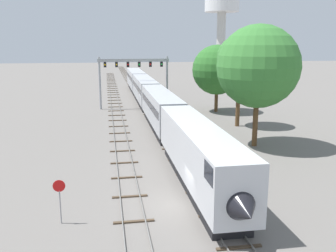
{
  "coord_description": "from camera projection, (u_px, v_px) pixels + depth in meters",
  "views": [
    {
      "loc": [
        -4.9,
        -23.68,
        11.05
      ],
      "look_at": [
        1.0,
        12.0,
        3.0
      ],
      "focal_mm": 39.81,
      "sensor_mm": 36.0,
      "label": 1
    }
  ],
  "objects": [
    {
      "name": "ground_plane",
      "position": [
        182.0,
        205.0,
        25.98
      ],
      "size": [
        400.0,
        400.0,
        0.0
      ],
      "primitive_type": "plane",
      "color": "slate"
    },
    {
      "name": "track_main",
      "position": [
        138.0,
        93.0,
        84.07
      ],
      "size": [
        2.6,
        200.0,
        0.16
      ],
      "color": "slate",
      "rests_on": "ground"
    },
    {
      "name": "track_near",
      "position": [
        116.0,
        109.0,
        63.93
      ],
      "size": [
        2.6,
        160.0,
        0.16
      ],
      "color": "slate",
      "rests_on": "ground"
    },
    {
      "name": "passenger_train",
      "position": [
        151.0,
        98.0,
        59.06
      ],
      "size": [
        3.04,
        82.08,
        4.8
      ],
      "color": "silver",
      "rests_on": "ground"
    },
    {
      "name": "signal_gantry",
      "position": [
        134.0,
        71.0,
        63.28
      ],
      "size": [
        12.1,
        0.49,
        8.86
      ],
      "color": "#999BA0",
      "rests_on": "ground"
    },
    {
      "name": "water_tower",
      "position": [
        222.0,
        8.0,
        109.4
      ],
      "size": [
        10.28,
        10.28,
        26.55
      ],
      "color": "beige",
      "rests_on": "ground"
    },
    {
      "name": "stop_sign",
      "position": [
        60.0,
        195.0,
        22.96
      ],
      "size": [
        0.76,
        0.08,
        2.88
      ],
      "color": "gray",
      "rests_on": "ground"
    },
    {
      "name": "trackside_tree_left",
      "position": [
        217.0,
        70.0,
        60.09
      ],
      "size": [
        8.03,
        8.03,
        10.88
      ],
      "color": "brown",
      "rests_on": "ground"
    },
    {
      "name": "trackside_tree_mid",
      "position": [
        240.0,
        59.0,
        48.89
      ],
      "size": [
        6.1,
        6.1,
        12.17
      ],
      "color": "brown",
      "rests_on": "ground"
    },
    {
      "name": "trackside_tree_right",
      "position": [
        258.0,
        67.0,
        39.18
      ],
      "size": [
        8.79,
        8.79,
        13.07
      ],
      "color": "brown",
      "rests_on": "ground"
    }
  ]
}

